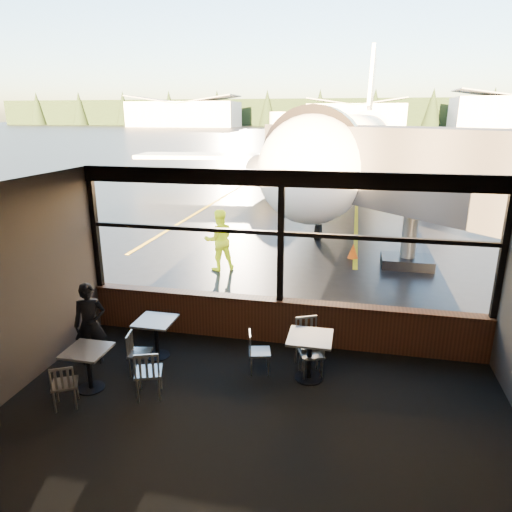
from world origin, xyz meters
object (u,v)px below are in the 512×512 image
(cafe_table_near, at_px, (309,358))
(chair_left_s, at_px, (65,384))
(chair_near_n, at_px, (309,344))
(ground_crew, at_px, (219,240))
(chair_mid_w, at_px, (140,353))
(passenger, at_px, (90,324))
(cone_nose, at_px, (353,251))
(chair_near_w, at_px, (260,352))
(airliner, at_px, (354,104))
(jet_bridge, at_px, (435,189))
(chair_near_e, at_px, (311,354))
(chair_mid_s, at_px, (149,372))
(cafe_table_mid, at_px, (157,338))
(cafe_table_left, at_px, (89,369))

(cafe_table_near, bearing_deg, chair_left_s, -156.54)
(chair_near_n, xyz_separation_m, ground_crew, (-3.22, 5.08, 0.45))
(chair_mid_w, relative_size, chair_left_s, 1.01)
(passenger, height_order, cone_nose, passenger)
(chair_near_w, height_order, chair_near_n, chair_near_n)
(chair_near_w, distance_m, ground_crew, 5.95)
(airliner, xyz_separation_m, jet_bridge, (2.57, -13.95, -2.66))
(chair_near_e, xyz_separation_m, chair_near_w, (-0.92, -0.08, -0.02))
(passenger, distance_m, cone_nose, 9.09)
(chair_left_s, bearing_deg, chair_near_n, 0.57)
(chair_mid_w, bearing_deg, chair_near_e, 90.17)
(chair_mid_s, relative_size, chair_mid_w, 1.11)
(cafe_table_near, bearing_deg, jet_bridge, 67.09)
(cafe_table_mid, xyz_separation_m, chair_mid_s, (0.42, -1.24, 0.06))
(jet_bridge, bearing_deg, airliner, 100.45)
(chair_near_n, bearing_deg, chair_mid_w, -8.88)
(chair_mid_w, relative_size, cone_nose, 1.66)
(chair_near_w, relative_size, passenger, 0.51)
(airliner, bearing_deg, chair_mid_w, -93.97)
(cafe_table_left, xyz_separation_m, ground_crew, (0.33, 6.57, 0.54))
(airliner, bearing_deg, chair_mid_s, -92.55)
(passenger, xyz_separation_m, ground_crew, (0.76, 5.76, 0.13))
(airliner, relative_size, chair_left_s, 42.03)
(chair_mid_w, bearing_deg, passenger, -110.01)
(chair_near_w, bearing_deg, ground_crew, -170.68)
(jet_bridge, relative_size, cafe_table_mid, 14.48)
(cafe_table_near, relative_size, chair_mid_s, 0.93)
(chair_left_s, bearing_deg, cone_nose, 36.07)
(chair_near_e, xyz_separation_m, cone_nose, (0.66, 7.36, -0.17))
(cafe_table_mid, bearing_deg, chair_left_s, -113.21)
(cafe_table_mid, xyz_separation_m, cafe_table_left, (-0.65, -1.27, -0.01))
(chair_near_w, height_order, chair_mid_s, chair_mid_s)
(cafe_table_left, height_order, cone_nose, cafe_table_left)
(chair_near_e, distance_m, ground_crew, 6.30)
(cafe_table_near, bearing_deg, cafe_table_left, -163.05)
(cafe_table_near, bearing_deg, cafe_table_mid, 176.63)
(cafe_table_left, bearing_deg, jet_bridge, 50.63)
(airliner, height_order, cafe_table_mid, airliner)
(chair_near_e, height_order, cone_nose, chair_near_e)
(cafe_table_left, distance_m, chair_near_e, 3.82)
(cafe_table_mid, xyz_separation_m, chair_left_s, (-0.76, -1.78, 0.01))
(airliner, height_order, chair_mid_w, airliner)
(jet_bridge, height_order, cafe_table_mid, jet_bridge)
(airliner, relative_size, cafe_table_mid, 43.29)
(chair_left_s, bearing_deg, cafe_table_near, -4.76)
(cone_nose, bearing_deg, jet_bridge, -18.08)
(cafe_table_left, distance_m, chair_near_n, 3.85)
(chair_near_e, distance_m, passenger, 4.08)
(chair_near_n, distance_m, cone_nose, 7.12)
(chair_mid_w, bearing_deg, chair_near_w, 92.58)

